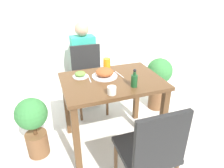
# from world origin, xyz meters

# --- Properties ---
(ground_plane) EXTENTS (16.00, 16.00, 0.00)m
(ground_plane) POSITION_xyz_m (0.00, 0.00, 0.00)
(ground_plane) COLOR silver
(wall_back) EXTENTS (8.00, 0.05, 2.60)m
(wall_back) POSITION_xyz_m (0.00, 1.54, 1.30)
(wall_back) COLOR silver
(wall_back) RESTS_ON ground_plane
(dining_table) EXTENTS (0.99, 0.71, 0.78)m
(dining_table) POSITION_xyz_m (0.00, 0.00, 0.64)
(dining_table) COLOR brown
(dining_table) RESTS_ON ground_plane
(chair_near) EXTENTS (0.42, 0.42, 0.91)m
(chair_near) POSITION_xyz_m (0.05, -0.74, 0.52)
(chair_near) COLOR black
(chair_near) RESTS_ON ground_plane
(chair_far) EXTENTS (0.42, 0.42, 0.91)m
(chair_far) POSITION_xyz_m (-0.08, 0.75, 0.52)
(chair_far) COLOR black
(chair_far) RESTS_ON ground_plane
(food_plate) EXTENTS (0.26, 0.26, 0.09)m
(food_plate) POSITION_xyz_m (-0.05, 0.09, 0.82)
(food_plate) COLOR white
(food_plate) RESTS_ON dining_table
(side_plate) EXTENTS (0.16, 0.16, 0.06)m
(side_plate) POSITION_xyz_m (-0.28, 0.17, 0.80)
(side_plate) COLOR white
(side_plate) RESTS_ON dining_table
(drink_cup) EXTENTS (0.08, 0.08, 0.07)m
(drink_cup) POSITION_xyz_m (-0.10, -0.28, 0.81)
(drink_cup) COLOR silver
(drink_cup) RESTS_ON dining_table
(juice_glass) EXTENTS (0.08, 0.08, 0.12)m
(juice_glass) POSITION_xyz_m (0.04, 0.29, 0.84)
(juice_glass) COLOR orange
(juice_glass) RESTS_ON dining_table
(sauce_bottle) EXTENTS (0.06, 0.06, 0.18)m
(sauce_bottle) POSITION_xyz_m (0.14, -0.21, 0.84)
(sauce_bottle) COLOR #194C23
(sauce_bottle) RESTS_ON dining_table
(fork_utensil) EXTENTS (0.02, 0.17, 0.00)m
(fork_utensil) POSITION_xyz_m (-0.21, 0.09, 0.78)
(fork_utensil) COLOR silver
(fork_utensil) RESTS_ON dining_table
(spoon_utensil) EXTENTS (0.03, 0.18, 0.00)m
(spoon_utensil) POSITION_xyz_m (0.11, 0.09, 0.78)
(spoon_utensil) COLOR silver
(spoon_utensil) RESTS_ON dining_table
(potted_plant_left) EXTENTS (0.31, 0.31, 0.66)m
(potted_plant_left) POSITION_xyz_m (-0.80, 0.07, 0.39)
(potted_plant_left) COLOR brown
(potted_plant_left) RESTS_ON ground_plane
(potted_plant_right) EXTENTS (0.35, 0.35, 0.75)m
(potted_plant_right) POSITION_xyz_m (0.84, 0.44, 0.45)
(potted_plant_right) COLOR brown
(potted_plant_right) RESTS_ON ground_plane
(person_figure) EXTENTS (0.34, 0.22, 1.17)m
(person_figure) POSITION_xyz_m (-0.06, 1.11, 0.58)
(person_figure) COLOR #2D3347
(person_figure) RESTS_ON ground_plane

